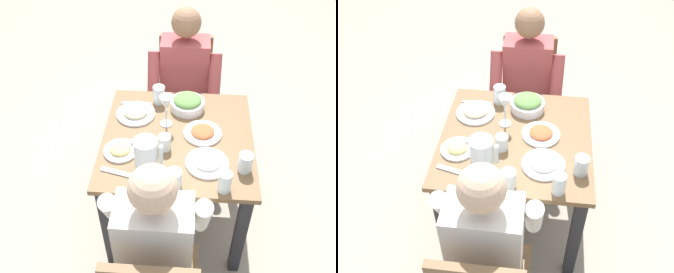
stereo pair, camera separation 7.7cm
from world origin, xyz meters
The scene contains 19 objects.
ground_plane centered at (0.00, 0.00, 0.00)m, with size 8.00×8.00×0.00m, color #9E937F.
dining_table centered at (0.00, 0.00, 0.58)m, with size 0.84×0.84×0.71m.
chair_far centered at (0.01, 0.78, 0.49)m, with size 0.40×0.40×0.87m.
diner_near centered at (-0.06, -0.58, 0.64)m, with size 0.48×0.53×1.16m.
diner_far centered at (0.01, 0.58, 0.64)m, with size 0.48×0.53×1.16m.
water_pitcher centered at (-0.15, -0.25, 0.81)m, with size 0.16×0.12×0.19m.
salad_bowl centered at (0.04, 0.26, 0.76)m, with size 0.20×0.20×0.09m.
plate_beans centered at (-0.26, 0.18, 0.73)m, with size 0.23×0.23×0.04m.
plate_yoghurt centered at (0.16, -0.20, 0.73)m, with size 0.22×0.22×0.04m.
plate_rice_curry centered at (0.14, 0.03, 0.73)m, with size 0.21×0.21×0.04m.
plate_fries centered at (-0.30, -0.14, 0.73)m, with size 0.18×0.18×0.04m.
water_glass_near_left centered at (-0.07, -0.10, 0.76)m, with size 0.07×0.07×0.09m, color silver.
water_glass_far_left centered at (0.00, -0.35, 0.77)m, with size 0.07×0.07×0.10m, color silver.
water_glass_by_pitcher centered at (-0.13, 0.31, 0.77)m, with size 0.07×0.07×0.11m, color silver.
water_glass_near_right centered at (0.24, -0.36, 0.77)m, with size 0.07×0.07×0.11m, color silver.
water_glass_far_right centered at (0.35, -0.22, 0.77)m, with size 0.07×0.07×0.10m, color silver.
wine_glass centered at (-0.07, 0.10, 0.86)m, with size 0.08×0.08×0.20m.
fork_near centered at (-0.29, -0.29, 0.72)m, with size 0.17×0.03×0.01m, color silver.
knife_near centered at (-0.27, 0.28, 0.72)m, with size 0.18×0.02×0.01m, color silver.
Camera 1 is at (0.05, -1.55, 2.14)m, focal length 40.55 mm.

